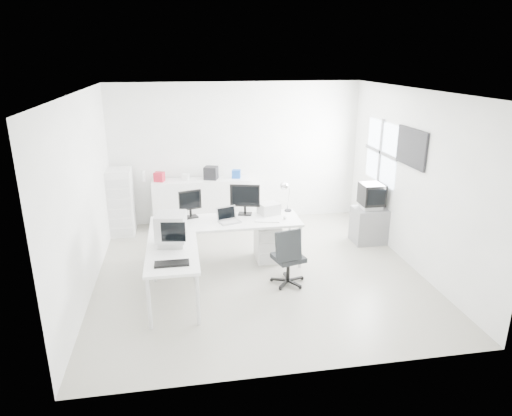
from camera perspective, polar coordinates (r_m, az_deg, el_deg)
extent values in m
cube|color=beige|center=(7.36, 0.26, -7.89)|extent=(5.00, 5.00, 0.01)
cube|color=white|center=(6.60, 0.30, 14.41)|extent=(5.00, 5.00, 0.01)
cube|color=white|center=(9.25, -2.42, 6.84)|extent=(5.00, 0.02, 2.80)
cube|color=white|center=(6.89, -20.67, 1.51)|extent=(0.02, 5.00, 2.80)
cube|color=white|center=(7.67, 19.03, 3.37)|extent=(0.02, 5.00, 2.80)
cube|color=white|center=(7.66, 1.46, -4.32)|extent=(0.40, 0.50, 0.60)
cube|color=black|center=(7.40, -10.45, -1.16)|extent=(0.47, 0.40, 0.14)
cube|color=white|center=(7.30, 1.41, -1.63)|extent=(0.41, 0.21, 0.02)
sphere|color=white|center=(7.40, 3.62, -1.20)|extent=(0.06, 0.06, 0.06)
cube|color=silver|center=(7.64, 1.62, -0.05)|extent=(0.39, 0.36, 0.18)
cube|color=black|center=(5.94, -10.48, -6.84)|extent=(0.44, 0.18, 0.03)
cube|color=slate|center=(8.61, 13.97, -2.08)|extent=(0.59, 0.49, 0.65)
cube|color=white|center=(9.17, -6.77, 0.67)|extent=(1.92, 0.48, 0.96)
cube|color=#AF192C|center=(9.02, -12.00, 3.84)|extent=(0.22, 0.21, 0.18)
cube|color=white|center=(9.02, -8.81, 3.85)|extent=(0.16, 0.15, 0.13)
cube|color=black|center=(9.02, -5.65, 4.39)|extent=(0.31, 0.30, 0.25)
cube|color=#174BA5|center=(9.08, -2.48, 4.28)|extent=(0.20, 0.18, 0.16)
cylinder|color=white|center=(9.07, -13.89, 3.91)|extent=(0.07, 0.07, 0.22)
cube|color=white|center=(9.01, -16.50, 0.72)|extent=(0.44, 0.53, 1.27)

